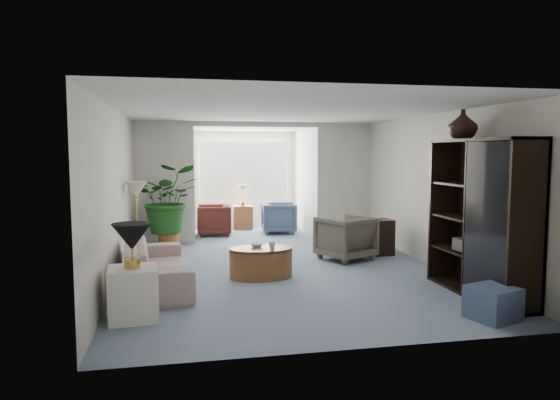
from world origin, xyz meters
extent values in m
plane|color=#8299AB|center=(0.00, 0.00, 0.00)|extent=(6.00, 6.00, 0.00)
plane|color=#8299AB|center=(0.00, 4.10, 0.00)|extent=(2.60, 2.60, 0.00)
cube|color=silver|center=(-1.90, 3.00, 1.25)|extent=(1.20, 0.12, 2.50)
cube|color=silver|center=(1.90, 3.00, 1.25)|extent=(1.20, 0.12, 2.50)
cube|color=silver|center=(0.00, 3.00, 2.45)|extent=(2.60, 0.12, 0.10)
cube|color=white|center=(0.00, 5.18, 1.40)|extent=(2.20, 0.02, 1.50)
cube|color=white|center=(0.00, 5.15, 1.40)|extent=(2.20, 0.02, 1.50)
cube|color=#C1B79A|center=(2.46, -0.10, 1.70)|extent=(0.04, 0.50, 0.40)
imported|color=beige|center=(-1.94, -0.32, 0.31)|extent=(1.01, 2.21, 0.63)
cube|color=white|center=(-2.14, -1.67, 0.29)|extent=(0.58, 0.58, 0.59)
cone|color=black|center=(-2.14, -1.67, 0.94)|extent=(0.44, 0.44, 0.30)
cone|color=beige|center=(-2.31, 1.30, 1.25)|extent=(0.36, 0.36, 0.28)
cylinder|color=brown|center=(-0.43, -0.07, 0.23)|extent=(0.98, 0.98, 0.45)
imported|color=white|center=(-0.48, 0.03, 0.47)|extent=(0.21, 0.21, 0.05)
imported|color=beige|center=(-0.28, -0.17, 0.50)|extent=(0.11, 0.11, 0.10)
imported|color=#615B4C|center=(1.23, 0.91, 0.38)|extent=(1.10, 1.11, 0.77)
cube|color=black|center=(1.93, 1.21, 0.32)|extent=(0.57, 0.47, 0.65)
cube|color=black|center=(2.23, -1.56, 1.03)|extent=(0.49, 1.85, 2.05)
imported|color=black|center=(2.23, -1.06, 2.26)|extent=(0.39, 0.39, 0.41)
cube|color=slate|center=(1.82, -2.48, 0.19)|extent=(0.59, 0.59, 0.38)
cylinder|color=#AB6231|center=(-1.82, 2.45, 0.16)|extent=(0.40, 0.40, 0.32)
imported|color=#20561D|center=(-1.82, 2.45, 0.99)|extent=(1.20, 1.04, 1.33)
imported|color=slate|center=(0.66, 4.01, 0.36)|extent=(0.84, 0.82, 0.71)
imported|color=#54211C|center=(-0.84, 4.01, 0.35)|extent=(0.82, 0.80, 0.70)
cube|color=brown|center=(-0.09, 4.76, 0.29)|extent=(0.50, 0.41, 0.58)
cube|color=#4C4A47|center=(2.18, -1.81, 1.09)|extent=(0.30, 0.26, 0.16)
cube|color=#3B3936|center=(2.18, -1.35, 0.64)|extent=(0.30, 0.26, 0.16)
cube|color=#2C2622|center=(2.18, -1.89, 1.54)|extent=(0.30, 0.26, 0.16)
camera|label=1|loc=(-1.62, -7.45, 1.88)|focal=32.51mm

